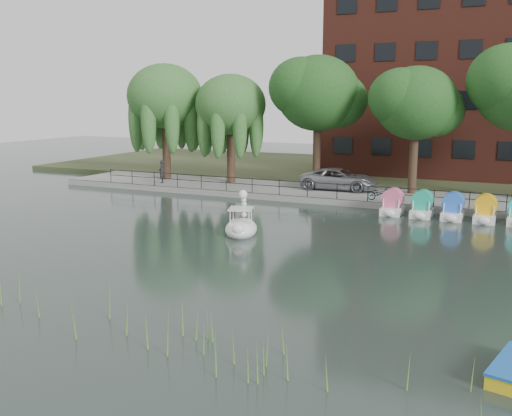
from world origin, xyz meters
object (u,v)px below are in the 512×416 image
Objects in this scene: minivan at (339,178)px; bicycle at (379,193)px; swan_boat at (241,225)px; pedestrian at (162,170)px.

bicycle is (3.60, -3.31, -0.36)m from minivan.
bicycle is 11.18m from swan_boat.
minivan is at bearing 74.13° from pedestrian.
pedestrian reaches higher than bicycle.
pedestrian is at bearing 97.70° from minivan.
swan_boat reaches higher than bicycle.
minivan is at bearing 66.93° from swan_boat.
bicycle is at bearing 60.69° from pedestrian.
minivan is 2.14× the size of swan_boat.
pedestrian reaches higher than swan_boat.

